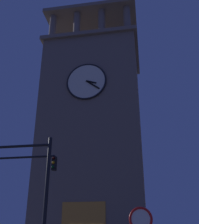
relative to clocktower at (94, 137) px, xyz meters
The scene contains 3 objects.
clocktower is the anchor object (origin of this frame).
traffic_signal_near 11.99m from the clocktower, 73.77° to the left, with size 3.99×0.41×6.32m.
traffic_signal_mid 14.71m from the clocktower, 86.86° to the left, with size 4.04×0.41×5.76m.
Camera 1 is at (-4.43, 21.37, 1.94)m, focal length 44.20 mm.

